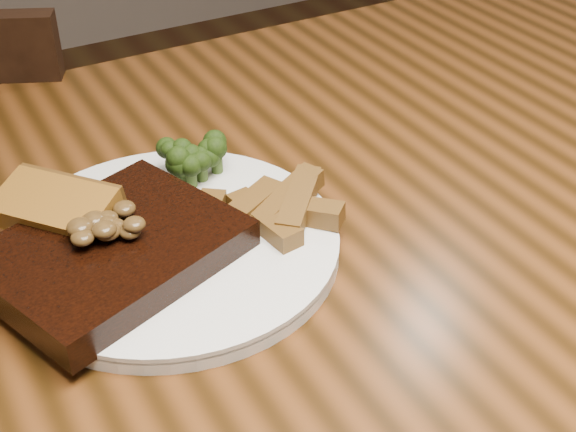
% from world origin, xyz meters
% --- Properties ---
extents(dining_table, '(1.60, 0.90, 0.75)m').
position_xyz_m(dining_table, '(0.00, 0.00, 0.66)').
color(dining_table, '#522A10').
rests_on(dining_table, ground).
extents(plate, '(0.31, 0.31, 0.01)m').
position_xyz_m(plate, '(-0.10, 0.06, 0.76)').
color(plate, white).
rests_on(plate, dining_table).
extents(steak, '(0.23, 0.20, 0.03)m').
position_xyz_m(steak, '(-0.15, 0.05, 0.78)').
color(steak, black).
rests_on(steak, plate).
extents(steak_bone, '(0.14, 0.06, 0.02)m').
position_xyz_m(steak_bone, '(-0.15, -0.02, 0.77)').
color(steak_bone, '#B8B18F').
rests_on(steak_bone, plate).
extents(mushroom_pile, '(0.06, 0.06, 0.03)m').
position_xyz_m(mushroom_pile, '(-0.15, 0.05, 0.80)').
color(mushroom_pile, '#503719').
rests_on(mushroom_pile, steak).
extents(garlic_bread, '(0.10, 0.11, 0.02)m').
position_xyz_m(garlic_bread, '(-0.18, 0.11, 0.77)').
color(garlic_bread, '#9C691C').
rests_on(garlic_bread, plate).
extents(potato_wedges, '(0.11, 0.11, 0.02)m').
position_xyz_m(potato_wedges, '(-0.02, 0.05, 0.77)').
color(potato_wedges, brown).
rests_on(potato_wedges, plate).
extents(broccoli_cluster, '(0.06, 0.06, 0.04)m').
position_xyz_m(broccoli_cluster, '(-0.05, 0.13, 0.78)').
color(broccoli_cluster, '#20340B').
rests_on(broccoli_cluster, plate).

